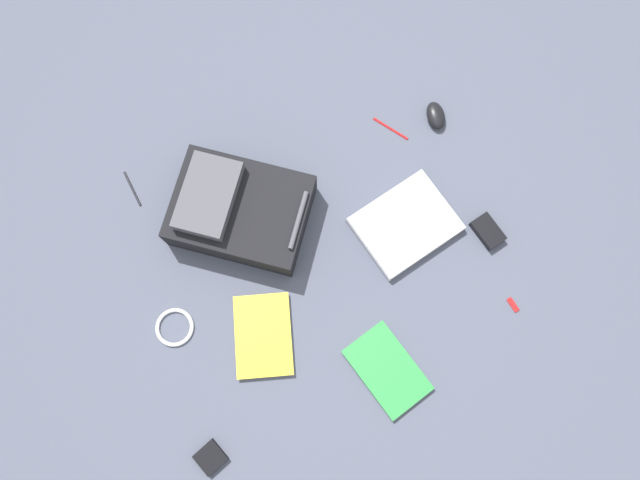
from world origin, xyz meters
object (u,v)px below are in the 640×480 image
pen_blue (132,188)px  earbud_pouch (211,457)px  laptop (406,224)px  backpack (238,209)px  usb_stick (513,305)px  power_brick (488,231)px  pen_black (391,128)px  computer_mouse (436,116)px  book_manual (263,335)px  cable_coil (175,327)px  book_red (387,370)px

pen_blue → earbud_pouch: (-0.02, -0.93, 0.01)m
earbud_pouch → laptop: bearing=29.1°
backpack → pen_blue: (-0.32, 0.22, -0.07)m
pen_blue → usb_stick: size_ratio=2.77×
pen_blue → power_brick: bearing=-28.1°
earbud_pouch → usb_stick: bearing=5.1°
pen_black → laptop: bearing=-104.4°
computer_mouse → pen_black: (-0.16, 0.02, -0.01)m
laptop → book_manual: laptop is taller
backpack → computer_mouse: bearing=7.1°
power_brick → book_manual: bearing=-176.0°
power_brick → pen_black: size_ratio=0.79×
book_manual → computer_mouse: 0.97m
usb_stick → power_brick: bearing=85.1°
cable_coil → pen_black: size_ratio=0.88×
book_red → power_brick: (0.49, 0.30, 0.01)m
backpack → usb_stick: bearing=-39.5°
laptop → usb_stick: 0.44m
usb_stick → book_manual: bearing=166.2°
laptop → computer_mouse: computer_mouse is taller
book_red → pen_black: size_ratio=2.13×
pen_black → earbud_pouch: bearing=-139.0°
book_red → pen_black: book_red is taller
backpack → book_red: size_ratio=1.78×
cable_coil → pen_black: (0.92, 0.40, -0.00)m
pen_blue → earbud_pouch: 0.93m
book_red → usb_stick: book_red is taller
usb_stick → laptop: bearing=121.0°
backpack → earbud_pouch: bearing=-115.7°
pen_blue → earbud_pouch: earbud_pouch is taller
cable_coil → pen_blue: (0.01, 0.51, -0.00)m
power_brick → earbud_pouch: 1.15m
laptop → pen_blue: bearing=151.2°
computer_mouse → book_red: bearing=-114.0°
cable_coil → computer_mouse: bearing=19.2°
book_red → earbud_pouch: (-0.61, -0.05, 0.00)m
cable_coil → pen_blue: bearing=89.3°
book_manual → usb_stick: 0.82m
computer_mouse → cable_coil: 1.15m
computer_mouse → power_brick: 0.45m
backpack → power_brick: size_ratio=4.81×
pen_blue → earbud_pouch: bearing=-91.4°
backpack → pen_black: (0.60, 0.11, -0.07)m
book_red → earbud_pouch: bearing=-175.2°
backpack → laptop: bearing=-24.4°
book_manual → backpack: bearing=81.3°
backpack → computer_mouse: 0.77m
pen_black → earbud_pouch: earbud_pouch is taller
power_brick → backpack: bearing=155.1°
cable_coil → usb_stick: cable_coil is taller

